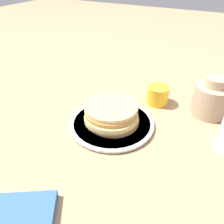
{
  "coord_description": "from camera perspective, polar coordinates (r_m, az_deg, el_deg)",
  "views": [
    {
      "loc": [
        -0.45,
        -0.25,
        0.41
      ],
      "look_at": [
        0.01,
        -0.01,
        0.05
      ],
      "focal_mm": 35.0,
      "sensor_mm": 36.0,
      "label": 1
    }
  ],
  "objects": [
    {
      "name": "ground_plane",
      "position": [
        0.66,
        -1.08,
        -3.54
      ],
      "size": [
        4.0,
        4.0,
        0.0
      ],
      "primitive_type": "plane",
      "color": "#9E7F5B"
    },
    {
      "name": "plate",
      "position": [
        0.66,
        0.0,
        -2.86
      ],
      "size": [
        0.25,
        0.25,
        0.01
      ],
      "color": "white",
      "rests_on": "ground_plane"
    },
    {
      "name": "pancake_stack",
      "position": [
        0.64,
        -0.1,
        -0.52
      ],
      "size": [
        0.16,
        0.16,
        0.06
      ],
      "color": "tan",
      "rests_on": "plate"
    },
    {
      "name": "juice_glass",
      "position": [
        0.76,
        11.84,
        4.41
      ],
      "size": [
        0.07,
        0.07,
        0.06
      ],
      "color": "yellow",
      "rests_on": "ground_plane"
    },
    {
      "name": "cream_jug",
      "position": [
        0.75,
        24.43,
        3.18
      ],
      "size": [
        0.11,
        0.11,
        0.13
      ],
      "color": "tan",
      "rests_on": "ground_plane"
    }
  ]
}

